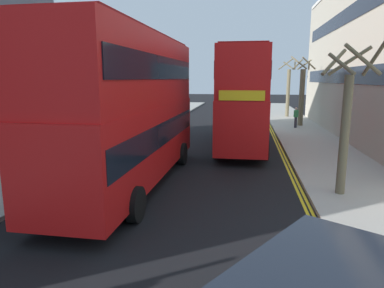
# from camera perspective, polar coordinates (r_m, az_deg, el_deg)

# --- Properties ---
(sidewalk_right) EXTENTS (4.00, 80.00, 0.14)m
(sidewalk_right) POSITION_cam_1_polar(r_m,az_deg,el_deg) (17.39, 22.73, -3.12)
(sidewalk_right) COLOR #ADA89E
(sidewalk_right) RESTS_ON ground
(sidewalk_left) EXTENTS (4.00, 80.00, 0.14)m
(sidewalk_left) POSITION_cam_1_polar(r_m,az_deg,el_deg) (19.04, -18.78, -1.69)
(sidewalk_left) COLOR #ADA89E
(sidewalk_left) RESTS_ON ground
(kerb_line_outer) EXTENTS (0.10, 56.00, 0.01)m
(kerb_line_outer) POSITION_cam_1_polar(r_m,az_deg,el_deg) (15.11, 16.69, -5.01)
(kerb_line_outer) COLOR yellow
(kerb_line_outer) RESTS_ON ground
(kerb_line_inner) EXTENTS (0.10, 56.00, 0.01)m
(kerb_line_inner) POSITION_cam_1_polar(r_m,az_deg,el_deg) (15.08, 16.09, -5.00)
(kerb_line_inner) COLOR yellow
(kerb_line_inner) RESTS_ON ground
(double_decker_bus_away) EXTENTS (2.90, 10.84, 5.64)m
(double_decker_bus_away) POSITION_cam_1_polar(r_m,az_deg,el_deg) (12.90, -10.14, 6.30)
(double_decker_bus_away) COLOR red
(double_decker_bus_away) RESTS_ON ground
(double_decker_bus_oncoming) EXTENTS (2.82, 10.81, 5.64)m
(double_decker_bus_oncoming) POSITION_cam_1_polar(r_m,az_deg,el_deg) (20.56, 8.48, 7.99)
(double_decker_bus_oncoming) COLOR red
(double_decker_bus_oncoming) RESTS_ON ground
(pedestrian_far) EXTENTS (0.34, 0.22, 1.62)m
(pedestrian_far) POSITION_cam_1_polar(r_m,az_deg,el_deg) (28.57, 16.96, 4.30)
(pedestrian_far) COLOR #2D2D38
(pedestrian_far) RESTS_ON sidewalk_right
(street_tree_near) EXTENTS (1.75, 1.79, 5.95)m
(street_tree_near) POSITION_cam_1_polar(r_m,az_deg,el_deg) (36.90, 15.75, 8.60)
(street_tree_near) COLOR #6B6047
(street_tree_near) RESTS_ON sidewalk_right
(street_tree_mid) EXTENTS (1.74, 1.75, 5.04)m
(street_tree_mid) POSITION_cam_1_polar(r_m,az_deg,el_deg) (12.41, 24.39, 3.80)
(street_tree_mid) COLOR #6B6047
(street_tree_mid) RESTS_ON sidewalk_right
(street_tree_far) EXTENTS (2.01, 1.94, 5.69)m
(street_tree_far) POSITION_cam_1_polar(r_m,az_deg,el_deg) (30.01, 17.86, 7.95)
(street_tree_far) COLOR #6B6047
(street_tree_far) RESTS_ON sidewalk_right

